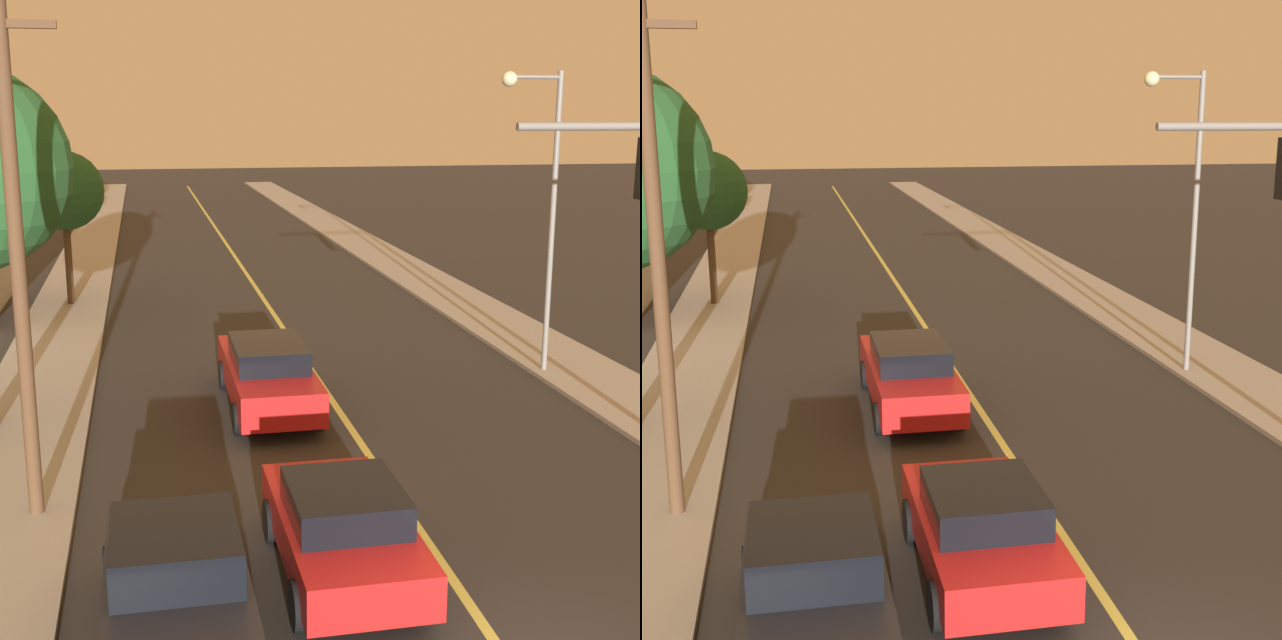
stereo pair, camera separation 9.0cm
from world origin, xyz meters
The scene contains 9 objects.
road_surface centered at (0.00, 36.00, 0.01)m, with size 10.84×80.00×0.01m.
sidewalk_left centered at (-6.67, 36.00, 0.06)m, with size 2.50×80.00×0.12m.
sidewalk_right centered at (6.67, 36.00, 0.06)m, with size 2.50×80.00×0.12m.
car_near_lane_front centered at (-1.52, 3.21, 0.75)m, with size 1.89×3.99×1.44m.
car_near_lane_second centered at (-1.52, 10.87, 0.81)m, with size 1.89×5.18×1.57m.
car_outer_lane_front centered at (-3.90, 2.05, 0.83)m, with size 1.88×3.94×1.62m.
streetlamp_right centered at (5.44, 12.18, 4.78)m, with size 1.54×0.36×7.35m.
utility_pole_left centered at (-6.02, 6.01, 4.40)m, with size 1.60×0.24×8.24m.
tree_left_near centered at (-6.64, 22.84, 3.94)m, with size 2.63×2.63×5.16m.
Camera 2 is at (-4.02, -8.15, 6.50)m, focal length 50.00 mm.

